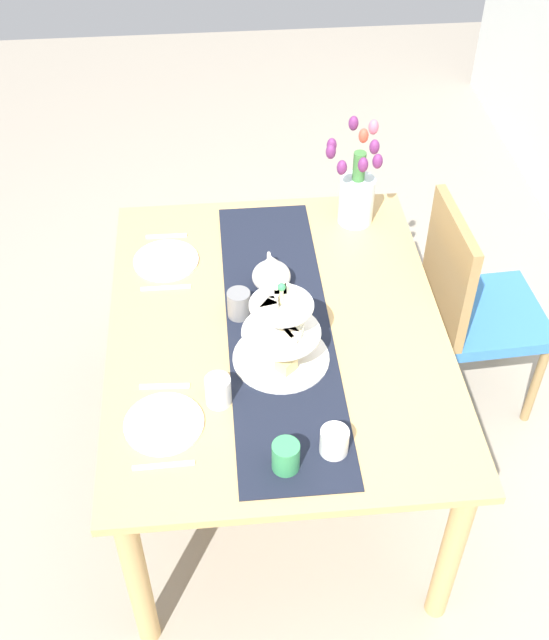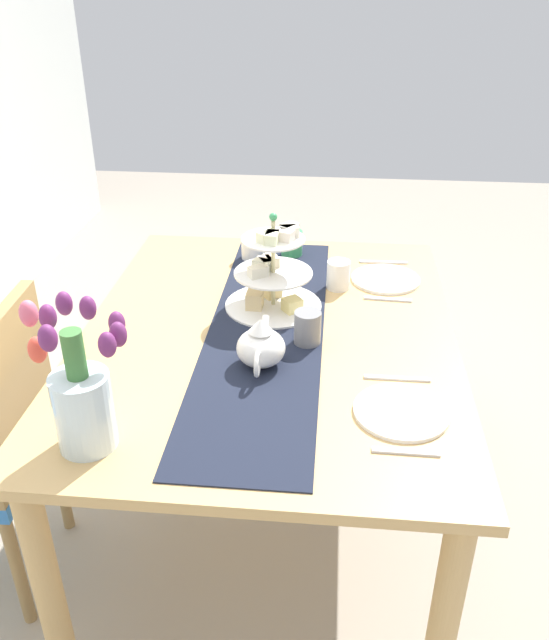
{
  "view_description": "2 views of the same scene",
  "coord_description": "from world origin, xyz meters",
  "px_view_note": "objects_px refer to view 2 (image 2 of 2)",
  "views": [
    {
      "loc": [
        1.83,
        -0.17,
        2.5
      ],
      "look_at": [
        0.04,
        -0.01,
        0.8
      ],
      "focal_mm": 44.21,
      "sensor_mm": 36.0,
      "label": 1
    },
    {
      "loc": [
        -1.66,
        -0.18,
        1.7
      ],
      "look_at": [
        -0.06,
        -0.02,
        0.81
      ],
      "focal_mm": 37.09,
      "sensor_mm": 36.0,
      "label": 2
    }
  ],
  "objects_px": {
    "fork_right": "(388,299)",
    "dinner_plate_right": "(386,279)",
    "knife_left": "(397,378)",
    "dinner_plate_left": "(401,411)",
    "mug_orange": "(292,243)",
    "tiered_cake_stand": "(273,275)",
    "cream_jug": "(253,248)",
    "fork_left": "(406,452)",
    "mug_grey": "(308,327)",
    "dining_table": "(268,360)",
    "tulip_vase": "(82,395)",
    "knife_right": "(383,262)",
    "mug_white_text": "(338,275)",
    "teapot": "(261,346)"
  },
  "relations": [
    {
      "from": "dinner_plate_left",
      "to": "mug_white_text",
      "type": "bearing_deg",
      "value": 13.47
    },
    {
      "from": "dining_table",
      "to": "dinner_plate_left",
      "type": "xyz_separation_m",
      "value": [
        -0.36,
        -0.36,
        0.11
      ]
    },
    {
      "from": "knife_left",
      "to": "knife_right",
      "type": "distance_m",
      "value": 0.74
    },
    {
      "from": "fork_right",
      "to": "mug_orange",
      "type": "height_order",
      "value": "mug_orange"
    },
    {
      "from": "cream_jug",
      "to": "dinner_plate_left",
      "type": "height_order",
      "value": "cream_jug"
    },
    {
      "from": "tiered_cake_stand",
      "to": "mug_grey",
      "type": "height_order",
      "value": "tiered_cake_stand"
    },
    {
      "from": "mug_white_text",
      "to": "teapot",
      "type": "bearing_deg",
      "value": 157.96
    },
    {
      "from": "dining_table",
      "to": "knife_left",
      "type": "bearing_deg",
      "value": -121.26
    },
    {
      "from": "dining_table",
      "to": "knife_right",
      "type": "height_order",
      "value": "knife_right"
    },
    {
      "from": "dinner_plate_left",
      "to": "knife_left",
      "type": "distance_m",
      "value": 0.15
    },
    {
      "from": "tiered_cake_stand",
      "to": "cream_jug",
      "type": "distance_m",
      "value": 0.39
    },
    {
      "from": "knife_left",
      "to": "dinner_plate_right",
      "type": "bearing_deg",
      "value": 0.0
    },
    {
      "from": "teapot",
      "to": "knife_right",
      "type": "distance_m",
      "value": 0.8
    },
    {
      "from": "dinner_plate_left",
      "to": "mug_grey",
      "type": "relative_size",
      "value": 2.42
    },
    {
      "from": "tiered_cake_stand",
      "to": "mug_orange",
      "type": "bearing_deg",
      "value": -4.06
    },
    {
      "from": "cream_jug",
      "to": "dinner_plate_left",
      "type": "xyz_separation_m",
      "value": [
        -0.88,
        -0.47,
        -0.04
      ]
    },
    {
      "from": "dinner_plate_left",
      "to": "mug_orange",
      "type": "xyz_separation_m",
      "value": [
        0.92,
        0.33,
        0.04
      ]
    },
    {
      "from": "knife_left",
      "to": "mug_white_text",
      "type": "relative_size",
      "value": 1.79
    },
    {
      "from": "fork_left",
      "to": "mug_white_text",
      "type": "xyz_separation_m",
      "value": [
        0.81,
        0.16,
        0.04
      ]
    },
    {
      "from": "mug_white_text",
      "to": "tulip_vase",
      "type": "bearing_deg",
      "value": 147.45
    },
    {
      "from": "mug_grey",
      "to": "tiered_cake_stand",
      "type": "bearing_deg",
      "value": 29.41
    },
    {
      "from": "knife_left",
      "to": "mug_grey",
      "type": "height_order",
      "value": "mug_grey"
    },
    {
      "from": "tulip_vase",
      "to": "dinner_plate_right",
      "type": "height_order",
      "value": "tulip_vase"
    },
    {
      "from": "dinner_plate_left",
      "to": "mug_grey",
      "type": "bearing_deg",
      "value": 38.52
    },
    {
      "from": "fork_right",
      "to": "mug_orange",
      "type": "relative_size",
      "value": 1.58
    },
    {
      "from": "mug_orange",
      "to": "knife_left",
      "type": "bearing_deg",
      "value": -156.87
    },
    {
      "from": "cream_jug",
      "to": "knife_right",
      "type": "height_order",
      "value": "cream_jug"
    },
    {
      "from": "cream_jug",
      "to": "dinner_plate_right",
      "type": "xyz_separation_m",
      "value": [
        -0.14,
        -0.47,
        -0.04
      ]
    },
    {
      "from": "cream_jug",
      "to": "mug_white_text",
      "type": "bearing_deg",
      "value": -124.27
    },
    {
      "from": "dinner_plate_left",
      "to": "mug_orange",
      "type": "bearing_deg",
      "value": 19.79
    },
    {
      "from": "dining_table",
      "to": "dinner_plate_right",
      "type": "bearing_deg",
      "value": -43.48
    },
    {
      "from": "dinner_plate_right",
      "to": "mug_orange",
      "type": "relative_size",
      "value": 2.42
    },
    {
      "from": "teapot",
      "to": "mug_orange",
      "type": "xyz_separation_m",
      "value": [
        0.74,
        -0.03,
        -0.01
      ]
    },
    {
      "from": "mug_orange",
      "to": "dinner_plate_right",
      "type": "bearing_deg",
      "value": -118.46
    },
    {
      "from": "tulip_vase",
      "to": "dinner_plate_left",
      "type": "relative_size",
      "value": 1.69
    },
    {
      "from": "tiered_cake_stand",
      "to": "dinner_plate_right",
      "type": "distance_m",
      "value": 0.44
    },
    {
      "from": "teapot",
      "to": "dinner_plate_left",
      "type": "bearing_deg",
      "value": -116.3
    },
    {
      "from": "dinner_plate_left",
      "to": "dinner_plate_right",
      "type": "distance_m",
      "value": 0.74
    },
    {
      "from": "tiered_cake_stand",
      "to": "mug_grey",
      "type": "relative_size",
      "value": 3.2
    },
    {
      "from": "mug_orange",
      "to": "dining_table",
      "type": "bearing_deg",
      "value": 177.18
    },
    {
      "from": "tulip_vase",
      "to": "cream_jug",
      "type": "distance_m",
      "value": 1.09
    },
    {
      "from": "tiered_cake_stand",
      "to": "mug_orange",
      "type": "height_order",
      "value": "tiered_cake_stand"
    },
    {
      "from": "fork_right",
      "to": "mug_white_text",
      "type": "height_order",
      "value": "mug_white_text"
    },
    {
      "from": "knife_left",
      "to": "dinner_plate_right",
      "type": "relative_size",
      "value": 0.74
    },
    {
      "from": "fork_right",
      "to": "dinner_plate_right",
      "type": "bearing_deg",
      "value": 0.0
    },
    {
      "from": "cream_jug",
      "to": "fork_left",
      "type": "bearing_deg",
      "value": -155.38
    },
    {
      "from": "tulip_vase",
      "to": "fork_left",
      "type": "xyz_separation_m",
      "value": [
        0.04,
        -0.7,
        -0.13
      ]
    },
    {
      "from": "dining_table",
      "to": "dinner_plate_right",
      "type": "relative_size",
      "value": 6.15
    },
    {
      "from": "tiered_cake_stand",
      "to": "knife_right",
      "type": "distance_m",
      "value": 0.53
    },
    {
      "from": "cream_jug",
      "to": "dinner_plate_left",
      "type": "bearing_deg",
      "value": -151.9
    }
  ]
}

